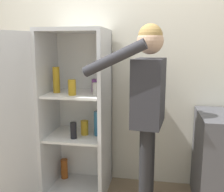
{
  "coord_description": "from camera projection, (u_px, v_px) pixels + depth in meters",
  "views": [
    {
      "loc": [
        0.41,
        -1.84,
        1.51
      ],
      "look_at": [
        -0.03,
        0.64,
        1.03
      ],
      "focal_mm": 42.0,
      "sensor_mm": 36.0,
      "label": 1
    }
  ],
  "objects": [
    {
      "name": "wall_back",
      "position": [
        120.0,
        68.0,
        2.84
      ],
      "size": [
        7.0,
        0.06,
        2.55
      ],
      "color": "silver",
      "rests_on": "ground_plane"
    },
    {
      "name": "refrigerator",
      "position": [
        63.0,
        115.0,
        2.61
      ],
      "size": [
        0.98,
        1.12,
        1.68
      ],
      "color": "silver",
      "rests_on": "ground_plane"
    },
    {
      "name": "person",
      "position": [
        148.0,
        96.0,
        2.3
      ],
      "size": [
        0.7,
        0.58,
        1.7
      ],
      "color": "#262628",
      "rests_on": "ground_plane"
    }
  ]
}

